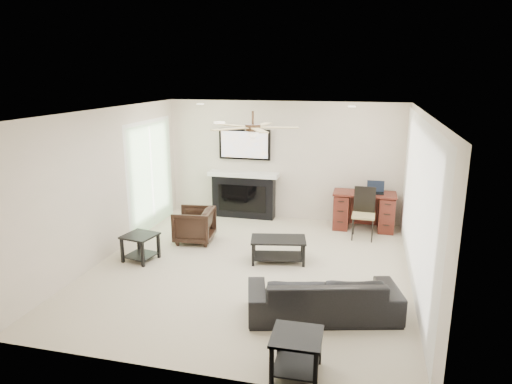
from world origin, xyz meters
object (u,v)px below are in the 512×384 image
at_px(sofa, 323,296).
at_px(fireplace_unit, 243,174).
at_px(armchair, 194,225).
at_px(desk, 364,211).
at_px(coffee_table, 278,250).

xyz_separation_m(sofa, fireplace_unit, (-2.10, 3.82, 0.67)).
relative_size(armchair, desk, 0.57).
bearing_deg(desk, coffee_table, -123.83).
xyz_separation_m(coffee_table, fireplace_unit, (-1.20, 2.22, 0.75)).
relative_size(sofa, desk, 1.58).
distance_m(coffee_table, desk, 2.42).
relative_size(armchair, coffee_table, 0.78).
height_order(sofa, fireplace_unit, fireplace_unit).
distance_m(sofa, fireplace_unit, 4.41).
xyz_separation_m(coffee_table, desk, (1.35, 2.01, 0.18)).
height_order(coffee_table, desk, desk).
distance_m(fireplace_unit, desk, 2.62).
height_order(sofa, desk, desk).
bearing_deg(armchair, desk, 109.59).
bearing_deg(sofa, fireplace_unit, -75.87).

